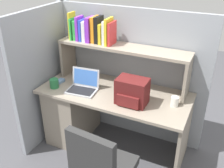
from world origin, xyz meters
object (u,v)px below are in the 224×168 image
Objects in this scene: laptop at (83,86)px; computer_mouse at (60,81)px; paper_cup at (175,101)px; snack_canister at (54,83)px; backpack at (132,92)px.

computer_mouse is (-0.33, 0.04, -0.03)m from laptop.
laptop is 0.96m from paper_cup.
snack_canister is (-1.27, -0.19, 0.00)m from paper_cup.
backpack is (0.57, -0.02, 0.08)m from laptop.
computer_mouse is 0.13m from snack_canister.
laptop reaches higher than computer_mouse.
laptop is at bearing -173.65° from paper_cup.
snack_canister reaches higher than computer_mouse.
snack_canister is at bearing -77.22° from computer_mouse.
snack_canister is at bearing -175.92° from backpack.
backpack is 2.88× the size of computer_mouse.
backpack is 3.11× the size of paper_cup.
laptop is 0.33m from snack_canister.
computer_mouse is 1.03× the size of snack_canister.
computer_mouse is at bearing 172.88° from laptop.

